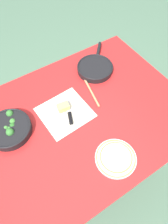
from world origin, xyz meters
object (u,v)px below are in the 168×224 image
at_px(cheese_block, 63,107).
at_px(wooden_spoon, 87,84).
at_px(skillet_broccoli, 8,129).
at_px(grater_knife, 69,113).
at_px(skillet_eggs, 95,68).
at_px(dinner_plate_stack, 116,158).

bearing_deg(cheese_block, wooden_spoon, -159.04).
relative_size(skillet_broccoli, grater_knife, 1.43).
xyz_separation_m(skillet_eggs, wooden_spoon, (0.13, 0.08, -0.02)).
relative_size(skillet_eggs, dinner_plate_stack, 1.50).
height_order(skillet_broccoli, dinner_plate_stack, skillet_broccoli).
height_order(skillet_broccoli, wooden_spoon, skillet_broccoli).
height_order(grater_knife, cheese_block, cheese_block).
bearing_deg(cheese_block, dinner_plate_stack, 100.01).
bearing_deg(skillet_broccoli, dinner_plate_stack, 173.70).
bearing_deg(skillet_eggs, cheese_block, 158.16).
xyz_separation_m(wooden_spoon, grater_knife, (0.23, 0.14, 0.00)).
bearing_deg(grater_knife, dinner_plate_stack, -148.71).
relative_size(skillet_eggs, wooden_spoon, 1.03).
xyz_separation_m(skillet_broccoli, skillet_eggs, (-0.72, -0.14, -0.01)).
bearing_deg(cheese_block, grater_knife, 105.81).
relative_size(wooden_spoon, cheese_block, 4.17).
bearing_deg(dinner_plate_stack, grater_knife, -80.75).
distance_m(skillet_eggs, grater_knife, 0.42).
bearing_deg(grater_knife, wooden_spoon, -35.86).
bearing_deg(dinner_plate_stack, skillet_eggs, -114.95).
xyz_separation_m(skillet_broccoli, wooden_spoon, (-0.60, -0.06, -0.02)).
relative_size(grater_knife, cheese_block, 2.89).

